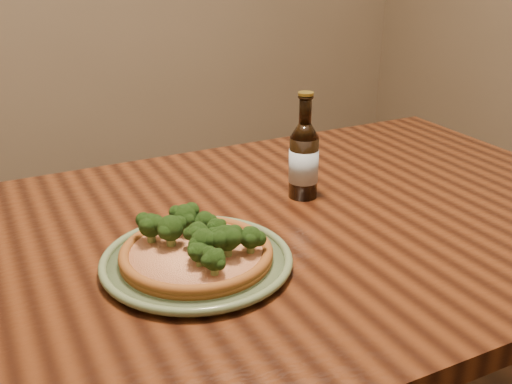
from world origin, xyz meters
name	(u,v)px	position (x,y,z in m)	size (l,w,h in m)	color
table	(235,278)	(0.00, 0.10, 0.66)	(1.60, 0.90, 0.75)	#4A220F
plate	(197,261)	(-0.10, 0.02, 0.76)	(0.31, 0.31, 0.02)	#627752
pizza	(197,249)	(-0.10, 0.02, 0.78)	(0.25, 0.25, 0.07)	brown
beer_bottle	(304,159)	(0.20, 0.19, 0.83)	(0.06, 0.06, 0.22)	black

